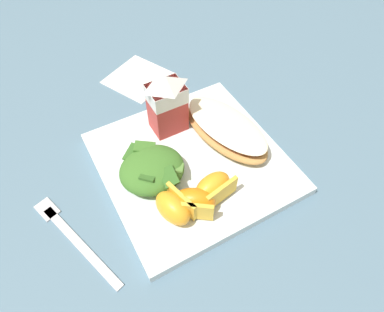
{
  "coord_description": "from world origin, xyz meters",
  "views": [
    {
      "loc": [
        -0.16,
        -0.29,
        0.46
      ],
      "look_at": [
        0.0,
        0.0,
        0.03
      ],
      "focal_mm": 32.18,
      "sensor_mm": 36.0,
      "label": 1
    }
  ],
  "objects_px": {
    "orange_wedge_middle": "(194,202)",
    "green_salad_pile": "(152,169)",
    "white_plate": "(192,163)",
    "orange_wedge_rear": "(213,188)",
    "orange_wedge_front": "(174,207)",
    "metal_fork": "(70,234)",
    "cheesy_pizza_bread": "(226,130)",
    "milk_carton": "(167,102)",
    "paper_napkin": "(138,78)"
  },
  "relations": [
    {
      "from": "cheesy_pizza_bread",
      "to": "orange_wedge_front",
      "type": "distance_m",
      "value": 0.17
    },
    {
      "from": "white_plate",
      "to": "orange_wedge_rear",
      "type": "xyz_separation_m",
      "value": [
        -0.01,
        -0.07,
        0.03
      ]
    },
    {
      "from": "orange_wedge_front",
      "to": "milk_carton",
      "type": "bearing_deg",
      "value": 65.96
    },
    {
      "from": "green_salad_pile",
      "to": "orange_wedge_front",
      "type": "xyz_separation_m",
      "value": [
        -0.0,
        -0.08,
        -0.0
      ]
    },
    {
      "from": "green_salad_pile",
      "to": "orange_wedge_rear",
      "type": "height_order",
      "value": "same"
    },
    {
      "from": "orange_wedge_rear",
      "to": "paper_napkin",
      "type": "distance_m",
      "value": 0.32
    },
    {
      "from": "white_plate",
      "to": "orange_wedge_front",
      "type": "xyz_separation_m",
      "value": [
        -0.07,
        -0.07,
        0.03
      ]
    },
    {
      "from": "milk_carton",
      "to": "white_plate",
      "type": "bearing_deg",
      "value": -89.89
    },
    {
      "from": "orange_wedge_middle",
      "to": "orange_wedge_rear",
      "type": "relative_size",
      "value": 1.06
    },
    {
      "from": "white_plate",
      "to": "metal_fork",
      "type": "height_order",
      "value": "white_plate"
    },
    {
      "from": "white_plate",
      "to": "metal_fork",
      "type": "distance_m",
      "value": 0.21
    },
    {
      "from": "orange_wedge_middle",
      "to": "cheesy_pizza_bread",
      "type": "bearing_deg",
      "value": 39.8
    },
    {
      "from": "milk_carton",
      "to": "orange_wedge_middle",
      "type": "relative_size",
      "value": 1.58
    },
    {
      "from": "white_plate",
      "to": "orange_wedge_rear",
      "type": "distance_m",
      "value": 0.08
    },
    {
      "from": "orange_wedge_front",
      "to": "paper_napkin",
      "type": "height_order",
      "value": "orange_wedge_front"
    },
    {
      "from": "milk_carton",
      "to": "orange_wedge_front",
      "type": "bearing_deg",
      "value": -114.04
    },
    {
      "from": "green_salad_pile",
      "to": "orange_wedge_front",
      "type": "height_order",
      "value": "same"
    },
    {
      "from": "green_salad_pile",
      "to": "orange_wedge_rear",
      "type": "bearing_deg",
      "value": -49.36
    },
    {
      "from": "orange_wedge_front",
      "to": "orange_wedge_middle",
      "type": "height_order",
      "value": "same"
    },
    {
      "from": "white_plate",
      "to": "green_salad_pile",
      "type": "relative_size",
      "value": 2.66
    },
    {
      "from": "orange_wedge_rear",
      "to": "metal_fork",
      "type": "xyz_separation_m",
      "value": [
        -0.21,
        0.05,
        -0.03
      ]
    },
    {
      "from": "cheesy_pizza_bread",
      "to": "milk_carton",
      "type": "distance_m",
      "value": 0.11
    },
    {
      "from": "orange_wedge_rear",
      "to": "milk_carton",
      "type": "bearing_deg",
      "value": 88.2
    },
    {
      "from": "orange_wedge_middle",
      "to": "paper_napkin",
      "type": "xyz_separation_m",
      "value": [
        0.05,
        0.33,
        -0.03
      ]
    },
    {
      "from": "milk_carton",
      "to": "paper_napkin",
      "type": "relative_size",
      "value": 1.0
    },
    {
      "from": "cheesy_pizza_bread",
      "to": "milk_carton",
      "type": "relative_size",
      "value": 1.67
    },
    {
      "from": "milk_carton",
      "to": "orange_wedge_middle",
      "type": "bearing_deg",
      "value": -104.05
    },
    {
      "from": "orange_wedge_middle",
      "to": "orange_wedge_rear",
      "type": "distance_m",
      "value": 0.04
    },
    {
      "from": "orange_wedge_middle",
      "to": "orange_wedge_front",
      "type": "bearing_deg",
      "value": 167.12
    },
    {
      "from": "white_plate",
      "to": "orange_wedge_front",
      "type": "bearing_deg",
      "value": -133.63
    },
    {
      "from": "cheesy_pizza_bread",
      "to": "orange_wedge_middle",
      "type": "height_order",
      "value": "orange_wedge_middle"
    },
    {
      "from": "cheesy_pizza_bread",
      "to": "metal_fork",
      "type": "height_order",
      "value": "cheesy_pizza_bread"
    },
    {
      "from": "orange_wedge_front",
      "to": "metal_fork",
      "type": "height_order",
      "value": "orange_wedge_front"
    },
    {
      "from": "white_plate",
      "to": "green_salad_pile",
      "type": "distance_m",
      "value": 0.07
    },
    {
      "from": "green_salad_pile",
      "to": "orange_wedge_middle",
      "type": "distance_m",
      "value": 0.09
    },
    {
      "from": "orange_wedge_front",
      "to": "orange_wedge_middle",
      "type": "xyz_separation_m",
      "value": [
        0.03,
        -0.01,
        0.0
      ]
    },
    {
      "from": "cheesy_pizza_bread",
      "to": "milk_carton",
      "type": "xyz_separation_m",
      "value": [
        -0.07,
        0.07,
        0.04
      ]
    },
    {
      "from": "cheesy_pizza_bread",
      "to": "orange_wedge_middle",
      "type": "xyz_separation_m",
      "value": [
        -0.11,
        -0.09,
        0.0
      ]
    },
    {
      "from": "white_plate",
      "to": "orange_wedge_front",
      "type": "height_order",
      "value": "orange_wedge_front"
    },
    {
      "from": "orange_wedge_middle",
      "to": "green_salad_pile",
      "type": "bearing_deg",
      "value": 108.81
    },
    {
      "from": "white_plate",
      "to": "orange_wedge_middle",
      "type": "relative_size",
      "value": 4.02
    },
    {
      "from": "paper_napkin",
      "to": "metal_fork",
      "type": "distance_m",
      "value": 0.35
    },
    {
      "from": "white_plate",
      "to": "orange_wedge_middle",
      "type": "xyz_separation_m",
      "value": [
        -0.04,
        -0.08,
        0.03
      ]
    },
    {
      "from": "orange_wedge_front",
      "to": "orange_wedge_rear",
      "type": "height_order",
      "value": "same"
    },
    {
      "from": "orange_wedge_middle",
      "to": "paper_napkin",
      "type": "distance_m",
      "value": 0.33
    },
    {
      "from": "milk_carton",
      "to": "orange_wedge_rear",
      "type": "bearing_deg",
      "value": -91.8
    },
    {
      "from": "orange_wedge_front",
      "to": "paper_napkin",
      "type": "distance_m",
      "value": 0.33
    },
    {
      "from": "paper_napkin",
      "to": "orange_wedge_rear",
      "type": "bearing_deg",
      "value": -93.02
    },
    {
      "from": "milk_carton",
      "to": "metal_fork",
      "type": "xyz_separation_m",
      "value": [
        -0.21,
        -0.11,
        -0.07
      ]
    },
    {
      "from": "green_salad_pile",
      "to": "orange_wedge_middle",
      "type": "relative_size",
      "value": 1.51
    }
  ]
}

